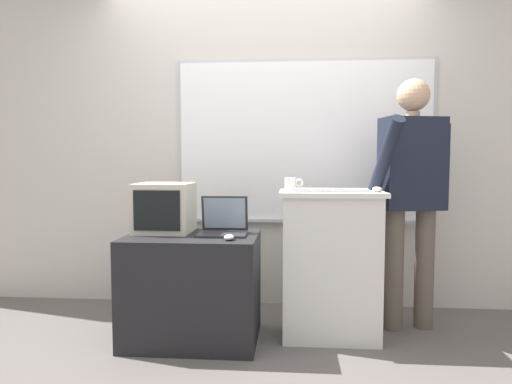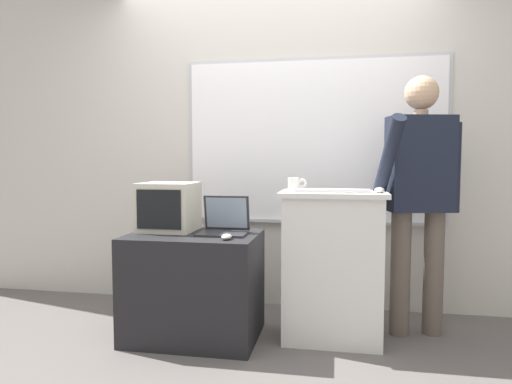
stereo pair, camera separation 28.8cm
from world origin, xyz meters
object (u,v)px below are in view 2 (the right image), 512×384
Objects in this scene: lectern_podium at (332,266)px; computer_mouse_by_laptop at (226,237)px; person_presenter at (419,187)px; computer_mouse_by_keyboard at (379,190)px; crt_monitor at (169,207)px; wireless_keyboard at (332,191)px; side_desk at (194,286)px; laptop at (225,222)px; coffee_mug at (295,184)px.

lectern_podium reaches higher than computer_mouse_by_laptop.
computer_mouse_by_laptop is (-1.18, -0.47, -0.29)m from person_presenter.
crt_monitor reaches higher than computer_mouse_by_keyboard.
wireless_keyboard is 0.29m from computer_mouse_by_keyboard.
side_desk is 2.31× the size of crt_monitor.
laptop is at bearing -178.90° from wireless_keyboard.
crt_monitor reaches higher than wireless_keyboard.
side_desk is at bearing -164.82° from laptop.
side_desk is 0.46m from laptop.
side_desk is 0.95m from coffee_mug.
computer_mouse_by_laptop is 0.28× the size of crt_monitor.
person_presenter reaches higher than coffee_mug.
computer_mouse_by_laptop is 0.64m from coffee_mug.
person_presenter is at bearing 42.46° from computer_mouse_by_keyboard.
crt_monitor reaches higher than side_desk.
coffee_mug is (-0.81, -0.06, 0.02)m from person_presenter.
crt_monitor is 0.87m from coffee_mug.
side_desk is 0.49× the size of person_presenter.
person_presenter is 1.67m from crt_monitor.
lectern_podium is 7.54× the size of coffee_mug.
side_desk is 1.61m from person_presenter.
coffee_mug is (-0.54, 0.20, 0.02)m from computer_mouse_by_keyboard.
laptop is 0.42m from crt_monitor.
wireless_keyboard is (0.69, 0.01, 0.22)m from laptop.
computer_mouse_by_laptop is 0.98m from computer_mouse_by_keyboard.
lectern_podium is at bearing -27.70° from coffee_mug.
computer_mouse_by_keyboard reaches higher than laptop.
laptop is at bearing 15.18° from side_desk.
lectern_podium is at bearing 24.19° from computer_mouse_by_laptop.
wireless_keyboard is at bearing 178.36° from computer_mouse_by_keyboard.
coffee_mug reaches higher than laptop.
side_desk is 0.48m from computer_mouse_by_laptop.
computer_mouse_by_laptop is (0.07, -0.22, -0.06)m from laptop.
computer_mouse_by_keyboard reaches higher than lectern_podium.
side_desk is 1.34m from computer_mouse_by_keyboard.
wireless_keyboard is at bearing -169.09° from person_presenter.
computer_mouse_by_laptop is (0.26, -0.17, 0.36)m from side_desk.
side_desk is 1.09m from wireless_keyboard.
computer_mouse_by_laptop is at bearing -32.25° from side_desk.
computer_mouse_by_laptop is 0.56m from crt_monitor.
person_presenter is (1.45, 0.31, 0.65)m from side_desk.
laptop is 0.85× the size of crt_monitor.
crt_monitor is (-0.40, 0.05, 0.09)m from laptop.
laptop reaches higher than side_desk.
wireless_keyboard is at bearing -1.85° from crt_monitor.
wireless_keyboard is at bearing 4.28° from side_desk.
computer_mouse_by_keyboard is at bearing 2.84° from side_desk.
wireless_keyboard reaches higher than laptop.
wireless_keyboard is at bearing -36.56° from coffee_mug.
crt_monitor is (-1.10, -0.02, 0.36)m from lectern_podium.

